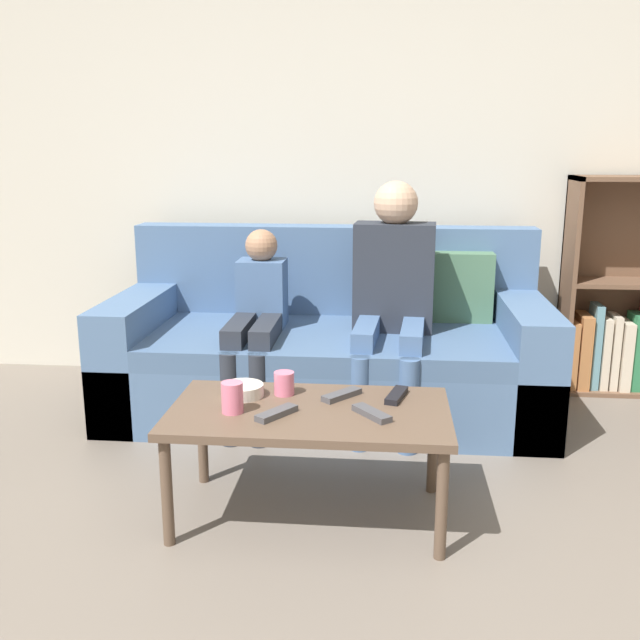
% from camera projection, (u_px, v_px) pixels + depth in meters
% --- Properties ---
extents(wall_back, '(12.00, 0.06, 2.60)m').
position_uv_depth(wall_back, '(356.00, 150.00, 3.97)').
color(wall_back, beige).
rests_on(wall_back, ground_plane).
extents(couch, '(2.15, 0.97, 0.90)m').
position_uv_depth(couch, '(330.00, 353.00, 3.65)').
color(couch, '#4C6B93').
rests_on(couch, ground_plane).
extents(bookshelf, '(0.78, 0.28, 1.17)m').
position_uv_depth(bookshelf, '(634.00, 317.00, 3.89)').
color(bookshelf, brown).
rests_on(bookshelf, ground_plane).
extents(coffee_table, '(0.99, 0.55, 0.42)m').
position_uv_depth(coffee_table, '(309.00, 420.00, 2.54)').
color(coffee_table, brown).
rests_on(coffee_table, ground_plane).
extents(person_adult, '(0.40, 0.68, 1.16)m').
position_uv_depth(person_adult, '(393.00, 285.00, 3.44)').
color(person_adult, '#476693').
rests_on(person_adult, ground_plane).
extents(person_child, '(0.24, 0.66, 0.92)m').
position_uv_depth(person_child, '(257.00, 315.00, 3.47)').
color(person_child, '#282D38').
rests_on(person_child, ground_plane).
extents(cup_near, '(0.08, 0.08, 0.09)m').
position_uv_depth(cup_near, '(284.00, 383.00, 2.66)').
color(cup_near, pink).
rests_on(cup_near, coffee_table).
extents(cup_far, '(0.08, 0.08, 0.11)m').
position_uv_depth(cup_far, '(232.00, 397.00, 2.48)').
color(cup_far, pink).
rests_on(cup_far, coffee_table).
extents(tv_remote_0, '(0.14, 0.16, 0.02)m').
position_uv_depth(tv_remote_0, '(372.00, 413.00, 2.45)').
color(tv_remote_0, '#47474C').
rests_on(tv_remote_0, coffee_table).
extents(tv_remote_1, '(0.15, 0.16, 0.02)m').
position_uv_depth(tv_remote_1, '(342.00, 395.00, 2.63)').
color(tv_remote_1, '#47474C').
rests_on(tv_remote_1, coffee_table).
extents(tv_remote_2, '(0.14, 0.17, 0.02)m').
position_uv_depth(tv_remote_2, '(277.00, 413.00, 2.45)').
color(tv_remote_2, '#47474C').
rests_on(tv_remote_2, coffee_table).
extents(tv_remote_3, '(0.09, 0.18, 0.02)m').
position_uv_depth(tv_remote_3, '(396.00, 395.00, 2.63)').
color(tv_remote_3, black).
rests_on(tv_remote_3, coffee_table).
extents(snack_bowl, '(0.16, 0.16, 0.05)m').
position_uv_depth(snack_bowl, '(242.00, 390.00, 2.65)').
color(snack_bowl, beige).
rests_on(snack_bowl, coffee_table).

